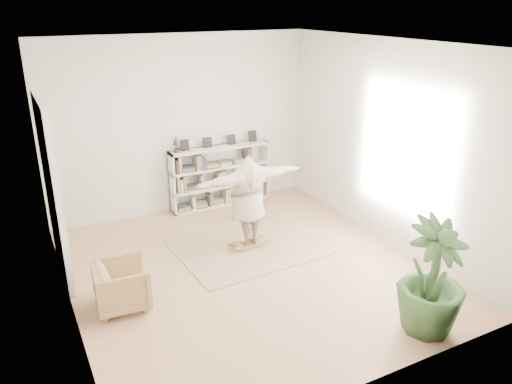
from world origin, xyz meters
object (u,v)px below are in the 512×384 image
armchair (122,286)px  houseplant (432,278)px  rocker_board (248,244)px  person (248,198)px  bookshelf (220,177)px

armchair → houseplant: 4.28m
rocker_board → person: size_ratio=0.25×
bookshelf → person: bearing=-100.3°
rocker_board → person: (-0.00, 0.00, 0.88)m
rocker_board → houseplant: 3.50m
armchair → person: size_ratio=0.37×
bookshelf → armchair: size_ratio=2.91×
armchair → houseplant: bearing=-119.9°
bookshelf → houseplant: bookshelf is taller
armchair → rocker_board: bearing=-66.4°
bookshelf → person: person is taller
bookshelf → houseplant: size_ratio=1.39×
rocker_board → houseplant: (1.07, -3.25, 0.73)m
armchair → houseplant: (3.50, -2.42, 0.45)m
bookshelf → armchair: bearing=-133.7°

